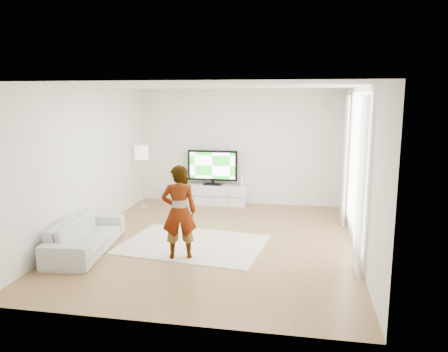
% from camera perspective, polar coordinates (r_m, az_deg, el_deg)
% --- Properties ---
extents(floor, '(6.00, 6.00, 0.00)m').
position_cam_1_polar(floor, '(8.13, -1.24, -8.51)').
color(floor, '#9D7246').
rests_on(floor, ground).
extents(ceiling, '(6.00, 6.00, 0.00)m').
position_cam_1_polar(ceiling, '(7.69, -1.32, 11.63)').
color(ceiling, white).
rests_on(ceiling, wall_back).
extents(wall_left, '(0.02, 6.00, 2.80)m').
position_cam_1_polar(wall_left, '(8.64, -17.74, 1.69)').
color(wall_left, white).
rests_on(wall_left, floor).
extents(wall_right, '(0.02, 6.00, 2.80)m').
position_cam_1_polar(wall_right, '(7.69, 17.29, 0.69)').
color(wall_right, white).
rests_on(wall_right, floor).
extents(wall_back, '(5.00, 0.02, 2.80)m').
position_cam_1_polar(wall_back, '(10.72, 1.97, 3.79)').
color(wall_back, white).
rests_on(wall_back, floor).
extents(wall_front, '(5.00, 0.02, 2.80)m').
position_cam_1_polar(wall_front, '(4.95, -8.32, -4.18)').
color(wall_front, white).
rests_on(wall_front, floor).
extents(window, '(0.01, 2.60, 2.50)m').
position_cam_1_polar(window, '(7.98, 16.92, 1.41)').
color(window, white).
rests_on(window, wall_right).
extents(curtain_near, '(0.04, 0.70, 2.60)m').
position_cam_1_polar(curtain_near, '(6.71, 17.40, -1.12)').
color(curtain_near, white).
rests_on(curtain_near, floor).
extents(curtain_far, '(0.04, 0.70, 2.60)m').
position_cam_1_polar(curtain_far, '(9.26, 15.51, 2.05)').
color(curtain_far, white).
rests_on(curtain_far, floor).
extents(media_console, '(1.69, 0.48, 0.48)m').
position_cam_1_polar(media_console, '(10.80, -1.52, -2.42)').
color(media_console, white).
rests_on(media_console, floor).
extents(television, '(1.23, 0.24, 0.86)m').
position_cam_1_polar(television, '(10.69, -1.51, 1.29)').
color(television, black).
rests_on(television, media_console).
extents(game_console, '(0.07, 0.18, 0.24)m').
position_cam_1_polar(game_console, '(10.60, 2.39, -0.69)').
color(game_console, white).
rests_on(game_console, media_console).
extents(potted_plant, '(0.28, 0.28, 0.38)m').
position_cam_1_polar(potted_plant, '(10.88, -5.24, -0.06)').
color(potted_plant, '#3F7238').
rests_on(potted_plant, media_console).
extents(rug, '(2.69, 2.09, 0.01)m').
position_cam_1_polar(rug, '(7.97, -4.04, -8.88)').
color(rug, beige).
rests_on(rug, floor).
extents(player, '(0.65, 0.52, 1.55)m').
position_cam_1_polar(player, '(7.13, -5.89, -4.69)').
color(player, '#334772').
rests_on(player, rug).
extents(sofa, '(0.98, 2.05, 0.58)m').
position_cam_1_polar(sofa, '(7.91, -17.63, -7.36)').
color(sofa, silver).
rests_on(sofa, floor).
extents(floor_lamp, '(0.33, 0.33, 1.49)m').
position_cam_1_polar(floor_lamp, '(10.48, -10.74, 2.71)').
color(floor_lamp, silver).
rests_on(floor_lamp, floor).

